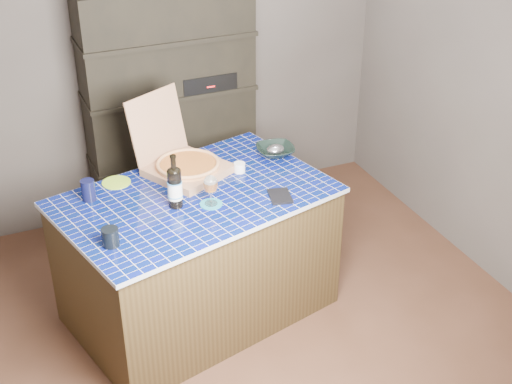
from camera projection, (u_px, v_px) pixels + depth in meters
name	position (u px, v px, depth m)	size (l,w,h in m)	color
room	(252.00, 153.00, 3.81)	(3.50, 3.50, 3.50)	#523223
shelving_unit	(170.00, 109.00, 5.20)	(1.20, 0.41, 1.80)	black
kitchen_island	(198.00, 255.00, 4.41)	(1.77, 1.35, 0.86)	#3E2E18
pizza_box	(185.00, 163.00, 4.41)	(0.61, 0.65, 0.46)	#AB7558
mead_bottle	(175.00, 187.00, 4.02)	(0.09, 0.09, 0.33)	black
teal_trivet	(211.00, 204.00, 4.10)	(0.13, 0.13, 0.01)	teal
wine_glass	(210.00, 185.00, 4.03)	(0.08, 0.08, 0.19)	white
tumbler	(110.00, 237.00, 3.71)	(0.09, 0.09, 0.10)	black
dvd_case	(280.00, 196.00, 4.17)	(0.12, 0.17, 0.01)	black
bowl	(275.00, 151.00, 4.63)	(0.24, 0.24, 0.06)	black
foil_contents	(275.00, 149.00, 4.63)	(0.12, 0.10, 0.06)	#ADAEB8
white_jar	(240.00, 167.00, 4.43)	(0.07, 0.07, 0.06)	white
navy_cup	(88.00, 190.00, 4.11)	(0.08, 0.08, 0.13)	black
green_trivet	(116.00, 182.00, 4.32)	(0.17, 0.17, 0.01)	#95C92B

